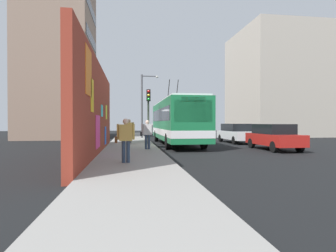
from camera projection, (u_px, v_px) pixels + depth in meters
name	position (u px, v px, depth m)	size (l,w,h in m)	color
ground_plane	(155.00, 147.00, 18.57)	(80.00, 80.00, 0.00)	black
sidewalk_slab	(131.00, 147.00, 18.35)	(48.00, 3.20, 0.15)	gray
graffiti_wall	(97.00, 110.00, 14.19)	(14.17, 0.32, 4.65)	maroon
building_far_left	(59.00, 58.00, 29.90)	(9.11, 6.83, 17.40)	gray
building_far_right	(275.00, 84.00, 35.80)	(11.07, 9.58, 13.34)	#B2A899
city_bus	(176.00, 120.00, 20.93)	(11.38, 2.57, 5.10)	#19723F
parked_car_red	(274.00, 136.00, 16.87)	(4.33, 1.76, 1.58)	#B21E19
parked_car_white	(236.00, 133.00, 22.79)	(4.85, 1.76, 1.58)	white
pedestrian_near_wall	(126.00, 137.00, 10.45)	(0.22, 0.75, 1.67)	#2D3F59
pedestrian_at_curb	(147.00, 132.00, 15.80)	(0.22, 0.74, 1.66)	#2D3F59
pedestrian_midblock	(129.00, 129.00, 20.19)	(0.24, 0.78, 1.77)	#595960
traffic_light	(148.00, 107.00, 19.91)	(0.49, 0.28, 3.92)	#2D382D
street_lamp	(144.00, 101.00, 27.71)	(0.44, 1.76, 6.34)	#4C4C51
curbside_puddle	(163.00, 147.00, 18.97)	(1.28, 1.28, 0.00)	black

